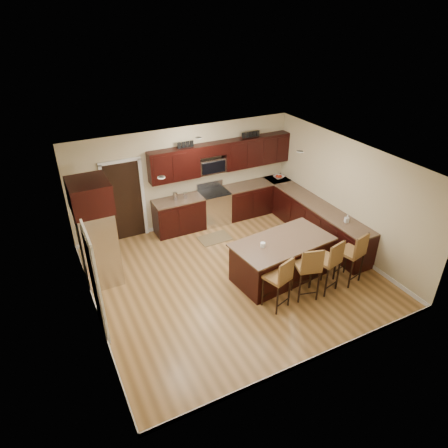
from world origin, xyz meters
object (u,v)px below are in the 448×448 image
stool_left (280,278)px  refrigerator (96,231)px  stool_mid (309,267)px  stool_extra (354,252)px  island (281,260)px  stool_right (330,260)px  range (214,207)px

stool_left → refrigerator: bearing=121.3°
refrigerator → stool_mid: bearing=-35.3°
stool_left → stool_extra: bearing=-17.8°
island → refrigerator: (-3.54, 1.70, 0.78)m
island → refrigerator: bearing=147.9°
stool_left → island: bearing=36.3°
island → stool_left: stool_left is taller
stool_mid → stool_extra: size_ratio=1.01×
refrigerator → stool_extra: 5.44m
stool_mid → refrigerator: bearing=159.8°
stool_mid → stool_right: (0.53, -0.00, -0.00)m
island → stool_mid: (0.06, -0.85, 0.34)m
stool_left → stool_right: stool_right is taller
stool_mid → island: bearing=109.2°
range → stool_left: size_ratio=0.95×
island → stool_right: bearing=-61.5°
range → refrigerator: size_ratio=0.47×
stool_mid → refrigerator: refrigerator is taller
island → stool_right: 1.09m
range → stool_mid: stool_mid is taller
stool_left → stool_extra: (1.86, -0.00, 0.03)m
stool_extra → island: bearing=132.2°
refrigerator → stool_right: bearing=-31.6°
stool_left → stool_extra: 1.86m
island → stool_extra: (1.24, -0.85, 0.33)m
range → stool_mid: size_ratio=0.90×
range → refrigerator: refrigerator is taller
range → stool_mid: bearing=-85.5°
refrigerator → stool_extra: refrigerator is taller
stool_left → stool_extra: stool_extra is taller
stool_mid → refrigerator: 4.43m
island → stool_extra: size_ratio=1.87×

